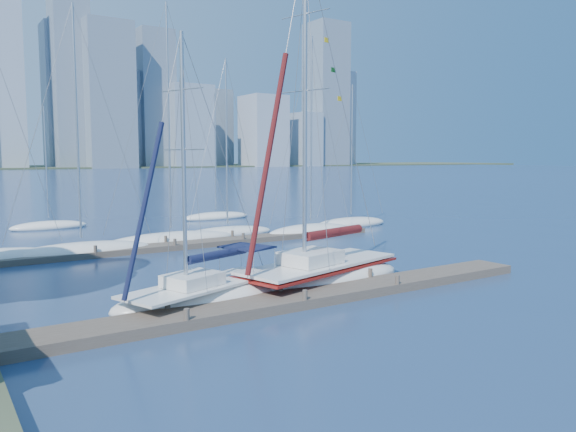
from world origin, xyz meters
TOP-DOWN VIEW (x-y plane):
  - ground at (0.00, 0.00)m, footprint 700.00×700.00m
  - near_dock at (0.00, 0.00)m, footprint 26.00×2.00m
  - far_dock at (2.00, 16.00)m, footprint 30.00×1.80m
  - sailboat_navy at (-3.10, 1.95)m, footprint 8.03×4.92m
  - sailboat_maroon at (3.01, 2.26)m, footprint 9.79×5.28m
  - bg_boat_1 at (-4.49, 16.52)m, footprint 8.70×2.80m
  - bg_boat_2 at (1.86, 18.01)m, footprint 9.70×3.27m
  - bg_boat_3 at (6.90, 19.34)m, footprint 7.90×4.16m
  - bg_boat_4 at (12.68, 16.50)m, footprint 7.71×2.80m
  - bg_boat_5 at (18.66, 18.87)m, footprint 7.37×2.37m
  - bg_boat_6 at (-3.69, 31.41)m, footprint 6.37×2.94m
  - bg_boat_7 at (11.38, 30.55)m, footprint 7.03×2.67m

SIDE VIEW (x-z plane):
  - ground at x=0.00m, z-range 0.00..0.00m
  - far_dock at x=2.00m, z-range 0.00..0.36m
  - near_dock at x=0.00m, z-range 0.00..0.40m
  - bg_boat_6 at x=-3.69m, z-range -5.01..5.47m
  - bg_boat_7 at x=11.38m, z-range -5.96..6.45m
  - bg_boat_3 at x=6.90m, z-range -6.55..7.08m
  - bg_boat_5 at x=18.66m, z-range -5.99..6.53m
  - bg_boat_1 at x=-4.49m, z-range -7.39..7.99m
  - bg_boat_2 at x=1.86m, z-range -8.04..8.65m
  - bg_boat_4 at x=12.68m, z-range -7.41..8.04m
  - sailboat_navy at x=-3.10m, z-range -4.73..6.54m
  - sailboat_maroon at x=3.01m, z-range -6.80..9.21m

